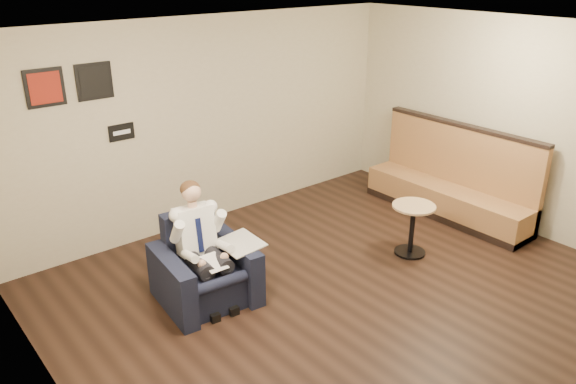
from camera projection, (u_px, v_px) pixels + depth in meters
ground at (370, 307)px, 6.01m from camera, size 6.00×6.00×0.00m
wall_back at (212, 122)px, 7.61m from camera, size 6.00×0.02×2.80m
wall_left at (70, 293)px, 3.71m from camera, size 0.02×6.00×2.80m
wall_right at (536, 130)px, 7.22m from camera, size 0.02×6.00×2.80m
ceiling at (388, 38)px, 4.93m from camera, size 6.00×6.00×0.02m
seating_sign at (121, 132)px, 6.80m from camera, size 0.32×0.02×0.20m
art_print_left at (45, 88)px, 6.08m from camera, size 0.42×0.03×0.42m
art_print_right at (94, 81)px, 6.40m from camera, size 0.42×0.03×0.42m
armchair at (205, 262)px, 5.97m from camera, size 1.04×1.04×0.91m
seated_man at (209, 253)px, 5.81m from camera, size 0.68×0.95×1.25m
lap_papers at (213, 262)px, 5.76m from camera, size 0.22×0.30×0.01m
newspaper at (240, 243)px, 6.02m from camera, size 0.42×0.52×0.01m
side_table at (209, 263)px, 6.47m from camera, size 0.61×0.61×0.39m
green_folder at (206, 249)px, 6.36m from camera, size 0.44×0.34×0.01m
coffee_mug at (219, 239)px, 6.52m from camera, size 0.09×0.09×0.08m
smartphone at (209, 242)px, 6.52m from camera, size 0.14×0.11×0.01m
banquette at (449, 173)px, 7.94m from camera, size 0.60×2.52×1.29m
cafe_table at (412, 229)px, 6.98m from camera, size 0.65×0.65×0.66m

